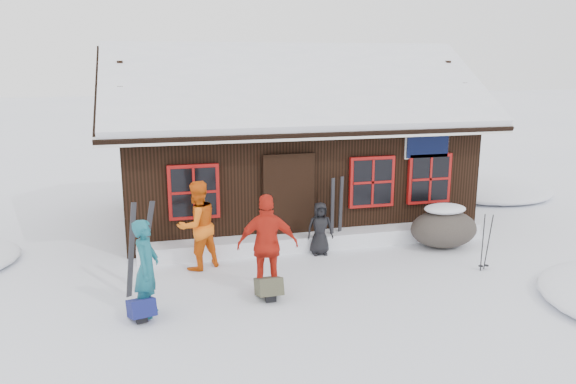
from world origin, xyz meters
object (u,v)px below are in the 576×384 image
object	(u,v)px
boulder	(444,227)
ski_pair_left	(139,249)
backpack_olive	(269,291)
ski_poles	(485,243)
skier_orange_right	(268,245)
skier_orange_left	(197,225)
backpack_blue	(142,312)
skier_teal	(146,268)
skier_crouched	(320,228)

from	to	relation	value
boulder	ski_pair_left	bearing A→B (deg)	-172.22
ski_pair_left	backpack_olive	bearing A→B (deg)	-52.45
ski_poles	backpack_olive	xyz separation A→B (m)	(-4.34, -0.30, -0.39)
backpack_olive	skier_orange_right	bearing A→B (deg)	80.31
skier_orange_left	skier_orange_right	bearing A→B (deg)	96.40
skier_orange_left	backpack_olive	bearing A→B (deg)	92.41
skier_orange_left	backpack_blue	world-z (taller)	skier_orange_left
skier_teal	backpack_blue	distance (m)	0.69
skier_teal	ski_poles	xyz separation A→B (m)	(6.32, 0.42, -0.25)
skier_orange_right	ski_pair_left	xyz separation A→B (m)	(-2.15, 0.67, -0.10)
skier_teal	ski_pair_left	xyz separation A→B (m)	(-0.13, 0.99, -0.00)
ski_poles	backpack_blue	xyz separation A→B (m)	(-6.44, -0.60, -0.40)
backpack_olive	skier_orange_left	bearing A→B (deg)	119.42
skier_orange_right	skier_orange_left	bearing A→B (deg)	-46.71
skier_teal	boulder	distance (m)	6.54
backpack_olive	backpack_blue	bearing A→B (deg)	-172.57
ski_poles	skier_orange_left	bearing A→B (deg)	164.79
skier_orange_left	ski_pair_left	size ratio (longest dim) A/B	1.05
ski_pair_left	backpack_olive	world-z (taller)	ski_pair_left
skier_teal	skier_crouched	distance (m)	4.09
skier_teal	skier_orange_right	distance (m)	2.05
skier_crouched	ski_pair_left	distance (m)	3.80
skier_crouched	boulder	world-z (taller)	skier_crouched
skier_orange_right	skier_crouched	size ratio (longest dim) A/B	1.59
skier_orange_left	skier_crouched	distance (m)	2.57
skier_orange_left	backpack_olive	size ratio (longest dim) A/B	3.23
skier_teal	skier_crouched	world-z (taller)	skier_teal
skier_orange_right	backpack_blue	xyz separation A→B (m)	(-2.13, -0.50, -0.75)
boulder	skier_orange_right	bearing A→B (deg)	-159.97
skier_orange_left	skier_crouched	xyz separation A→B (m)	(2.54, 0.20, -0.31)
skier_teal	backpack_olive	size ratio (longest dim) A/B	2.92
skier_crouched	backpack_olive	xyz separation A→B (m)	(-1.52, -1.96, -0.41)
ski_pair_left	backpack_blue	xyz separation A→B (m)	(0.01, -1.17, -0.65)
skier_orange_left	skier_orange_right	distance (m)	1.87
skier_orange_right	skier_crouched	bearing A→B (deg)	-121.12
ski_pair_left	backpack_blue	distance (m)	1.34
backpack_blue	ski_pair_left	bearing A→B (deg)	77.18
backpack_blue	backpack_olive	distance (m)	2.12
ski_pair_left	skier_orange_right	bearing A→B (deg)	-47.33
skier_orange_right	ski_poles	distance (m)	4.32
skier_orange_left	ski_pair_left	world-z (taller)	skier_orange_left
skier_teal	skier_orange_left	bearing A→B (deg)	-11.73
ski_poles	skier_crouched	bearing A→B (deg)	149.51
skier_teal	skier_crouched	size ratio (longest dim) A/B	1.41
skier_crouched	backpack_olive	world-z (taller)	skier_crouched
skier_orange_right	ski_pair_left	distance (m)	2.25
ski_pair_left	boulder	bearing A→B (deg)	-22.13
boulder	ski_pair_left	size ratio (longest dim) A/B	0.89
skier_teal	ski_poles	size ratio (longest dim) A/B	1.37
skier_teal	ski_pair_left	world-z (taller)	ski_pair_left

